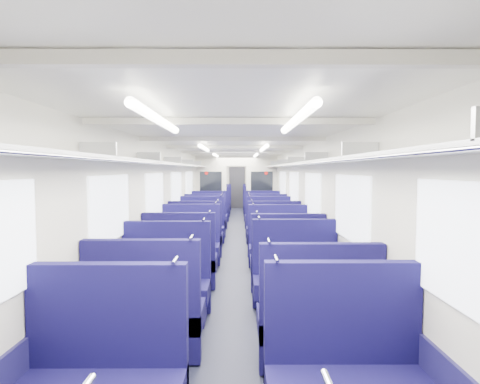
# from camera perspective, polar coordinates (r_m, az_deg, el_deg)

# --- Properties ---
(floor) EXTENTS (2.80, 18.00, 0.01)m
(floor) POSITION_cam_1_polar(r_m,az_deg,el_deg) (9.75, -0.69, -7.67)
(floor) COLOR black
(floor) RESTS_ON ground
(ceiling) EXTENTS (2.80, 18.00, 0.01)m
(ceiling) POSITION_cam_1_polar(r_m,az_deg,el_deg) (9.58, -0.70, 6.26)
(ceiling) COLOR silver
(ceiling) RESTS_ON wall_left
(wall_left) EXTENTS (0.02, 18.00, 2.35)m
(wall_left) POSITION_cam_1_polar(r_m,az_deg,el_deg) (9.71, -8.99, -0.76)
(wall_left) COLOR beige
(wall_left) RESTS_ON floor
(dado_left) EXTENTS (0.03, 17.90, 0.70)m
(dado_left) POSITION_cam_1_polar(r_m,az_deg,el_deg) (9.80, -8.86, -5.57)
(dado_left) COLOR #14113A
(dado_left) RESTS_ON floor
(wall_right) EXTENTS (0.02, 18.00, 2.35)m
(wall_right) POSITION_cam_1_polar(r_m,az_deg,el_deg) (9.69, 7.61, -0.76)
(wall_right) COLOR beige
(wall_right) RESTS_ON floor
(dado_right) EXTENTS (0.03, 17.90, 0.70)m
(dado_right) POSITION_cam_1_polar(r_m,az_deg,el_deg) (9.78, 7.49, -5.59)
(dado_right) COLOR #14113A
(dado_right) RESTS_ON floor
(wall_far) EXTENTS (2.80, 0.02, 2.35)m
(wall_far) POSITION_cam_1_polar(r_m,az_deg,el_deg) (18.58, -0.44, 1.22)
(wall_far) COLOR beige
(wall_far) RESTS_ON floor
(luggage_rack_left) EXTENTS (0.36, 17.40, 0.18)m
(luggage_rack_left) POSITION_cam_1_polar(r_m,az_deg,el_deg) (9.66, -7.93, 3.97)
(luggage_rack_left) COLOR #B2B5BA
(luggage_rack_left) RESTS_ON wall_left
(luggage_rack_right) EXTENTS (0.36, 17.40, 0.18)m
(luggage_rack_right) POSITION_cam_1_polar(r_m,az_deg,el_deg) (9.64, 6.55, 3.98)
(luggage_rack_right) COLOR #B2B5BA
(luggage_rack_right) RESTS_ON wall_right
(windows) EXTENTS (2.78, 15.60, 0.75)m
(windows) POSITION_cam_1_polar(r_m,az_deg,el_deg) (9.13, -0.73, 0.56)
(windows) COLOR white
(windows) RESTS_ON wall_left
(ceiling_fittings) EXTENTS (2.70, 16.06, 0.11)m
(ceiling_fittings) POSITION_cam_1_polar(r_m,az_deg,el_deg) (9.32, -0.72, 5.97)
(ceiling_fittings) COLOR beige
(ceiling_fittings) RESTS_ON ceiling
(end_door) EXTENTS (0.75, 0.06, 2.00)m
(end_door) POSITION_cam_1_polar(r_m,az_deg,el_deg) (18.53, -0.44, 0.67)
(end_door) COLOR black
(end_door) RESTS_ON floor
(bulkhead) EXTENTS (2.80, 0.10, 2.35)m
(bulkhead) POSITION_cam_1_polar(r_m,az_deg,el_deg) (13.16, -0.55, 0.60)
(bulkhead) COLOR beige
(bulkhead) RESTS_ON floor
(seat_4) EXTENTS (1.11, 0.62, 1.24)m
(seat_4) POSITION_cam_1_polar(r_m,az_deg,el_deg) (4.09, -13.84, -17.96)
(seat_4) COLOR #120E46
(seat_4) RESTS_ON floor
(seat_5) EXTENTS (1.11, 0.62, 1.24)m
(seat_5) POSITION_cam_1_polar(r_m,az_deg,el_deg) (3.89, 11.45, -19.10)
(seat_5) COLOR #120E46
(seat_5) RESTS_ON floor
(seat_6) EXTENTS (1.11, 0.62, 1.24)m
(seat_6) POSITION_cam_1_polar(r_m,az_deg,el_deg) (4.99, -11.11, -13.97)
(seat_6) COLOR #120E46
(seat_6) RESTS_ON floor
(seat_7) EXTENTS (1.11, 0.62, 1.24)m
(seat_7) POSITION_cam_1_polar(r_m,az_deg,el_deg) (5.14, 8.34, -13.42)
(seat_7) COLOR #120E46
(seat_7) RESTS_ON floor
(seat_8) EXTENTS (1.11, 0.62, 1.24)m
(seat_8) POSITION_cam_1_polar(r_m,az_deg,el_deg) (6.20, -8.85, -10.52)
(seat_8) COLOR #120E46
(seat_8) RESTS_ON floor
(seat_9) EXTENTS (1.11, 0.62, 1.24)m
(seat_9) POSITION_cam_1_polar(r_m,az_deg,el_deg) (6.04, 7.00, -10.86)
(seat_9) COLOR #120E46
(seat_9) RESTS_ON floor
(seat_10) EXTENTS (1.11, 0.62, 1.24)m
(seat_10) POSITION_cam_1_polar(r_m,az_deg,el_deg) (7.32, -7.46, -8.36)
(seat_10) COLOR #120E46
(seat_10) RESTS_ON floor
(seat_11) EXTENTS (1.11, 0.62, 1.24)m
(seat_11) POSITION_cam_1_polar(r_m,az_deg,el_deg) (7.16, 5.83, -8.60)
(seat_11) COLOR #120E46
(seat_11) RESTS_ON floor
(seat_12) EXTENTS (1.11, 0.62, 1.24)m
(seat_12) POSITION_cam_1_polar(r_m,az_deg,el_deg) (8.29, -6.58, -6.97)
(seat_12) COLOR #120E46
(seat_12) RESTS_ON floor
(seat_13) EXTENTS (1.11, 0.62, 1.24)m
(seat_13) POSITION_cam_1_polar(r_m,az_deg,el_deg) (8.29, 4.99, -6.95)
(seat_13) COLOR #120E46
(seat_13) RESTS_ON floor
(seat_14) EXTENTS (1.11, 0.62, 1.24)m
(seat_14) POSITION_cam_1_polar(r_m,az_deg,el_deg) (9.49, -5.75, -5.65)
(seat_14) COLOR #120E46
(seat_14) RESTS_ON floor
(seat_15) EXTENTS (1.11, 0.62, 1.24)m
(seat_15) POSITION_cam_1_polar(r_m,az_deg,el_deg) (9.41, 4.37, -5.72)
(seat_15) COLOR #120E46
(seat_15) RESTS_ON floor
(seat_16) EXTENTS (1.11, 0.62, 1.24)m
(seat_16) POSITION_cam_1_polar(r_m,az_deg,el_deg) (10.61, -5.15, -4.69)
(seat_16) COLOR #120E46
(seat_16) RESTS_ON floor
(seat_17) EXTENTS (1.11, 0.62, 1.24)m
(seat_17) POSITION_cam_1_polar(r_m,az_deg,el_deg) (10.59, 3.86, -4.70)
(seat_17) COLOR #120E46
(seat_17) RESTS_ON floor
(seat_18) EXTENTS (1.11, 0.62, 1.24)m
(seat_18) POSITION_cam_1_polar(r_m,az_deg,el_deg) (11.74, -4.66, -3.91)
(seat_18) COLOR #120E46
(seat_18) RESTS_ON floor
(seat_19) EXTENTS (1.11, 0.62, 1.24)m
(seat_19) POSITION_cam_1_polar(r_m,az_deg,el_deg) (11.82, 3.44, -3.86)
(seat_19) COLOR #120E46
(seat_19) RESTS_ON floor
(seat_20) EXTENTS (1.11, 0.62, 1.24)m
(seat_20) POSITION_cam_1_polar(r_m,az_deg,el_deg) (13.78, -3.99, -2.83)
(seat_20) COLOR #120E46
(seat_20) RESTS_ON floor
(seat_21) EXTENTS (1.11, 0.62, 1.24)m
(seat_21) POSITION_cam_1_polar(r_m,az_deg,el_deg) (13.84, 2.91, -2.80)
(seat_21) COLOR #120E46
(seat_21) RESTS_ON floor
(seat_22) EXTENTS (1.11, 0.62, 1.24)m
(seat_22) POSITION_cam_1_polar(r_m,az_deg,el_deg) (14.86, -3.71, -2.38)
(seat_22) COLOR #120E46
(seat_22) RESTS_ON floor
(seat_23) EXTENTS (1.11, 0.62, 1.24)m
(seat_23) POSITION_cam_1_polar(r_m,az_deg,el_deg) (15.01, 2.67, -2.32)
(seat_23) COLOR #120E46
(seat_23) RESTS_ON floor
(seat_24) EXTENTS (1.11, 0.62, 1.24)m
(seat_24) POSITION_cam_1_polar(r_m,az_deg,el_deg) (16.10, -3.43, -1.94)
(seat_24) COLOR #120E46
(seat_24) RESTS_ON floor
(seat_25) EXTENTS (1.11, 0.62, 1.24)m
(seat_25) POSITION_cam_1_polar(r_m,az_deg,el_deg) (16.14, 2.47, -1.93)
(seat_25) COLOR #120E46
(seat_25) RESTS_ON floor
(seat_26) EXTENTS (1.11, 0.62, 1.24)m
(seat_26) POSITION_cam_1_polar(r_m,az_deg,el_deg) (17.33, -3.20, -1.56)
(seat_26) COLOR #120E46
(seat_26) RESTS_ON floor
(seat_27) EXTENTS (1.11, 0.62, 1.24)m
(seat_27) POSITION_cam_1_polar(r_m,az_deg,el_deg) (17.21, 2.31, -1.59)
(seat_27) COLOR #120E46
(seat_27) RESTS_ON floor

